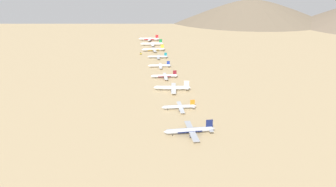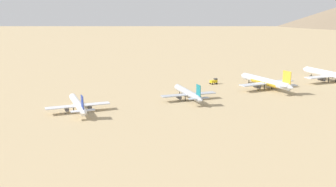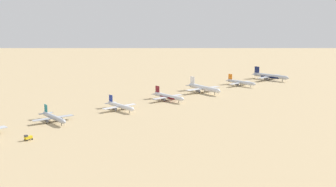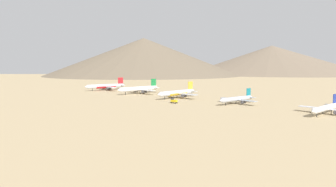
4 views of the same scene
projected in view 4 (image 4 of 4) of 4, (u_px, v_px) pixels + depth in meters
ground_plane at (323, 114)px, 169.08m from camera, size 2837.98×2837.98×0.00m
parked_jet_0 at (106, 86)px, 331.69m from camera, size 51.87×42.41×15.00m
parked_jet_1 at (139, 89)px, 291.54m from camera, size 52.91×42.95×15.26m
parked_jet_2 at (178, 93)px, 251.15m from camera, size 50.19×40.71×14.49m
parked_jet_3 at (237, 99)px, 212.34m from camera, size 40.11×32.68×11.56m
parked_jet_4 at (326, 108)px, 166.63m from camera, size 39.82×32.35×11.48m
service_truck at (174, 101)px, 216.73m from camera, size 3.13×5.40×3.90m
desert_hill_1 at (271, 60)px, 998.23m from camera, size 617.91×617.91×102.91m
desert_hill_2 at (144, 57)px, 871.39m from camera, size 601.99×601.99×117.34m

